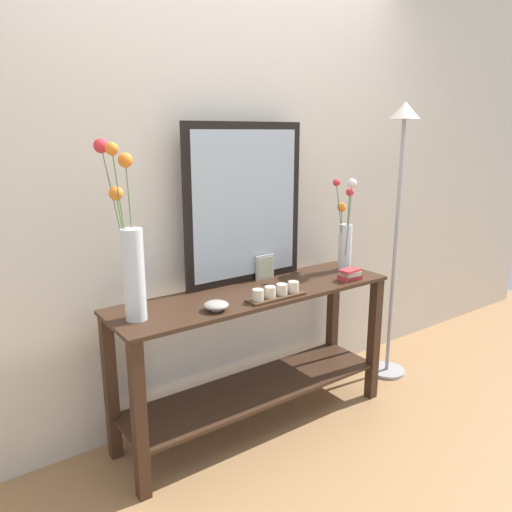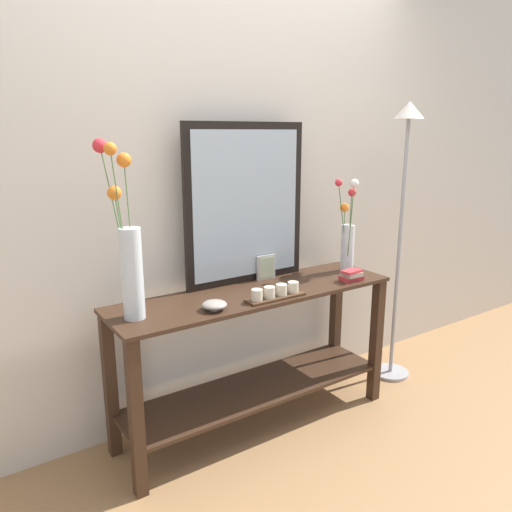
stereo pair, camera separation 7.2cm
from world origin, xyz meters
The scene contains 11 objects.
ground_plane centered at (0.00, 0.00, -0.01)m, with size 7.00×6.00×0.02m, color #997047.
wall_back centered at (0.00, 0.33, 1.35)m, with size 6.40×0.08×2.70m, color beige.
console_table centered at (0.00, 0.00, 0.48)m, with size 1.55×0.43×0.77m.
mirror_leaning centered at (0.06, 0.18, 1.20)m, with size 0.73×0.03×0.86m.
tall_vase_left centered at (-0.66, 0.00, 1.06)m, with size 0.15×0.17×0.78m.
vase_right centered at (0.66, 0.02, 0.98)m, with size 0.18×0.23×0.56m.
candle_tray centered at (0.02, -0.14, 0.80)m, with size 0.32×0.09×0.07m.
picture_frame_small centered at (0.17, 0.15, 0.84)m, with size 0.12×0.01×0.14m.
decorative_bowl centered at (-0.31, -0.12, 0.80)m, with size 0.12×0.12×0.05m.
book_stack centered at (0.55, -0.14, 0.80)m, with size 0.14×0.09×0.06m.
floor_lamp centered at (1.07, -0.02, 1.18)m, with size 0.24×0.24×1.75m.
Camera 1 is at (-1.41, -1.98, 1.58)m, focal length 34.58 mm.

